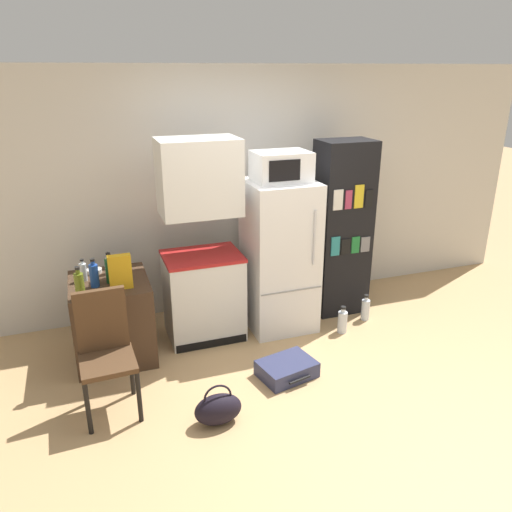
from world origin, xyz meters
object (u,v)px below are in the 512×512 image
Objects in this scene: bottle_clear_short at (83,272)px; chair at (105,343)px; side_table at (113,319)px; bowl at (94,271)px; microwave at (281,166)px; water_bottle_middle at (342,321)px; handbag at (218,409)px; bookshelf at (342,229)px; kitchen_hutch at (202,250)px; bottle_blue_soda at (94,275)px; water_bottle_front at (365,309)px; bottle_milk_white at (110,265)px; suitcase_large_flat at (287,369)px; bottle_olive_oil at (80,285)px; refrigerator at (280,256)px; cereal_box at (120,272)px; bottle_green_tall at (110,270)px.

chair is (0.10, -0.84, -0.27)m from bottle_clear_short.
bowl is at bearing 114.40° from side_table.
microwave is 1.66m from water_bottle_middle.
bookshelf is at bearing 38.89° from handbag.
kitchen_hutch is 7.62× the size of bottle_blue_soda.
microwave is at bearing 166.33° from water_bottle_front.
bookshelf is 2.36m from bottle_milk_white.
bottle_milk_white reaches higher than handbag.
microwave is at bearing 1.73° from side_table.
bottle_clear_short is 1.72m from handbag.
bottle_blue_soda reaches higher than chair.
kitchen_hutch is at bearing -177.15° from bookshelf.
handbag is at bearing -150.58° from water_bottle_front.
suitcase_large_flat is (0.49, -0.95, -0.83)m from kitchen_hutch.
kitchen_hutch is at bearing 176.63° from microwave.
bottle_olive_oil is at bearing -160.50° from kitchen_hutch.
water_bottle_front is at bearing 2.62° from bottle_olive_oil.
refrigerator is 1.85m from bottle_clear_short.
bottle_clear_short is 2.52m from water_bottle_middle.
bowl is at bearing 88.83° from bottle_blue_soda.
refrigerator is at bearing 144.83° from water_bottle_middle.
side_table is 2.46m from bookshelf.
kitchen_hutch is at bearing 171.02° from water_bottle_front.
bottle_milk_white is at bearing 99.84° from cereal_box.
bottle_blue_soda reaches higher than side_table.
suitcase_large_flat is 1.47× the size of handbag.
bottle_green_tall reaches higher than chair.
kitchen_hutch is at bearing 10.48° from bottle_blue_soda.
water_bottle_front is (2.45, 0.03, -0.78)m from cereal_box.
water_bottle_middle is at bearing -112.66° from bookshelf.
bottle_milk_white is at bearing 79.59° from chair.
bottle_blue_soda is at bearing -169.52° from kitchen_hutch.
bottle_milk_white is at bearing -22.02° from bowl.
water_bottle_front is 1.00× the size of water_bottle_middle.
bowl is 0.45× the size of cereal_box.
kitchen_hutch is 1.34m from chair.
water_bottle_front is at bearing -13.77° from refrigerator.
side_table is 2.23m from water_bottle_middle.
suitcase_large_flat is at bearing -19.14° from bottle_olive_oil.
bottle_milk_white is at bearing 172.15° from water_bottle_front.
water_bottle_middle is at bearing -156.17° from water_bottle_front.
kitchen_hutch is 1.00m from bottle_blue_soda.
water_bottle_front is at bearing -65.93° from bookshelf.
bottle_blue_soda reaches higher than bowl.
bottle_green_tall is at bearing 78.21° from chair.
bottle_clear_short is 0.73× the size of bottle_olive_oil.
bookshelf reaches higher than bottle_milk_white.
bottle_clear_short is 0.41m from cereal_box.
microwave is at bearing 3.27° from bottle_green_tall.
bookshelf is 2.51m from bowl.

